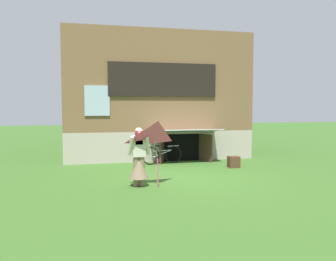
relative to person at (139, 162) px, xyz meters
name	(u,v)px	position (x,y,z in m)	size (l,w,h in m)	color
ground_plane	(184,177)	(1.45, 0.80, -0.66)	(60.00, 60.00, 0.00)	#386023
log_house	(151,97)	(1.45, 6.49, 1.87)	(7.41, 6.51, 5.07)	#ADA393
person	(139,162)	(0.00, 0.00, 0.00)	(0.61, 0.52, 1.57)	#7F6B51
kite	(158,139)	(0.42, -0.56, 0.65)	(1.10, 1.07, 1.65)	#E54C7F
bicycle_silver	(162,155)	(1.29, 3.23, -0.31)	(1.54, 0.31, 0.71)	black
wooden_crate	(234,162)	(3.58, 2.02, -0.46)	(0.37, 0.32, 0.39)	#4C331E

